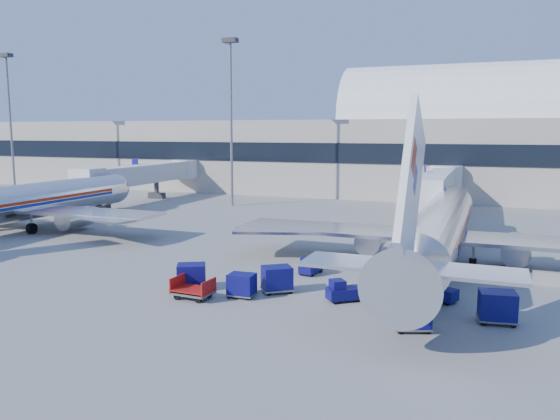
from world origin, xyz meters
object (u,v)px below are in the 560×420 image
at_px(cart_train_a, 277,279).
at_px(cart_solo_far, 497,306).
at_px(barrier_near, 557,279).
at_px(cart_train_c, 192,276).
at_px(jetbridge_mid, 148,174).
at_px(tug_right, 438,291).
at_px(airliner_mid, 19,203).
at_px(cart_train_b, 242,285).
at_px(mast_west, 231,98).
at_px(tug_left, 310,266).
at_px(jetbridge_near, 439,184).
at_px(mast_far_west, 9,103).
at_px(tug_lead, 343,291).
at_px(airliner_main, 438,229).
at_px(cart_solo_near, 412,314).
at_px(cart_open_red, 194,291).

bearing_deg(cart_train_a, cart_solo_far, -40.86).
relative_size(barrier_near, cart_train_c, 1.26).
xyz_separation_m(jetbridge_mid, tug_right, (45.26, -35.05, -3.30)).
bearing_deg(airliner_mid, tug_right, -11.53).
distance_m(cart_train_a, cart_train_b, 2.43).
xyz_separation_m(jetbridge_mid, cart_train_b, (33.76, -38.74, -3.14)).
relative_size(barrier_near, cart_solo_far, 1.37).
bearing_deg(mast_west, tug_left, -55.17).
bearing_deg(tug_right, cart_train_a, -145.84).
xyz_separation_m(jetbridge_near, mast_west, (-27.60, -0.81, 10.86)).
height_order(mast_west, cart_solo_far, mast_west).
distance_m(cart_train_b, cart_solo_far, 14.88).
xyz_separation_m(mast_far_west, cart_solo_far, (74.22, -37.10, -13.86)).
xyz_separation_m(tug_lead, cart_train_b, (-6.11, -1.49, 0.17)).
bearing_deg(tug_lead, jetbridge_mid, 99.11).
bearing_deg(jetbridge_near, airliner_mid, -146.41).
relative_size(mast_far_west, tug_right, 9.55).
bearing_deg(cart_train_a, jetbridge_near, 43.14).
bearing_deg(cart_solo_far, mast_west, 123.60).
bearing_deg(airliner_mid, jetbridge_near, 33.59).
relative_size(airliner_main, tug_left, 17.02).
xyz_separation_m(tug_right, cart_train_b, (-11.50, -3.69, 0.16)).
bearing_deg(barrier_near, tug_left, -169.34).
xyz_separation_m(mast_west, cart_solo_far, (34.22, -37.10, -13.86)).
xyz_separation_m(airliner_mid, jetbridge_near, (39.60, 26.30, 1.00)).
relative_size(mast_west, tug_left, 10.33).
xyz_separation_m(airliner_main, cart_solo_near, (0.08, -14.42, -2.04)).
height_order(mast_far_west, cart_open_red, mast_far_west).
height_order(jetbridge_near, barrier_near, jetbridge_near).
bearing_deg(airliner_main, jetbridge_mid, 149.36).
bearing_deg(jetbridge_near, cart_train_c, -107.39).
height_order(cart_train_c, cart_solo_far, cart_solo_far).
distance_m(barrier_near, cart_open_red, 24.10).
height_order(airliner_main, cart_solo_near, airliner_main).
xyz_separation_m(barrier_near, cart_solo_far, (-3.78, -9.10, 0.48)).
height_order(airliner_main, airliner_mid, same).
xyz_separation_m(airliner_main, mast_west, (-30.00, 25.49, 11.87)).
xyz_separation_m(airliner_mid, cart_open_red, (28.70, -13.79, -2.46)).
bearing_deg(cart_train_c, tug_lead, -21.12).
height_order(jetbridge_mid, cart_solo_near, jetbridge_mid).
distance_m(tug_right, cart_train_c, 15.66).
bearing_deg(cart_solo_far, tug_right, 130.51).
bearing_deg(tug_left, cart_open_red, 158.75).
xyz_separation_m(cart_solo_near, cart_open_red, (-13.38, 0.63, -0.42)).
xyz_separation_m(airliner_main, jetbridge_near, (-2.40, 26.30, 1.00)).
bearing_deg(airliner_main, airliner_mid, 180.00).
xyz_separation_m(cart_solo_near, cart_solo_far, (4.14, 2.82, 0.05)).
distance_m(airliner_main, cart_open_red, 19.32).
bearing_deg(jetbridge_mid, tug_right, -37.75).
bearing_deg(tug_right, barrier_near, 64.28).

